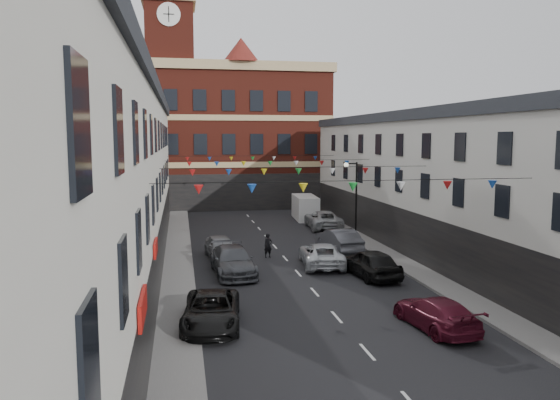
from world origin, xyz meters
TOP-DOWN VIEW (x-y plane):
  - ground at (0.00, 0.00)m, footprint 160.00×160.00m
  - pavement_left at (-6.90, 2.00)m, footprint 1.80×64.00m
  - pavement_right at (6.90, 2.00)m, footprint 1.80×64.00m
  - terrace_left at (-11.78, 1.00)m, footprint 8.40×56.00m
  - terrace_right at (11.78, 1.00)m, footprint 8.40×56.00m
  - civic_building at (0.00, 37.95)m, footprint 20.60×13.30m
  - clock_tower at (-7.50, 35.00)m, footprint 5.60×5.60m
  - distant_hill at (-4.00, 62.00)m, footprint 40.00×14.00m
  - street_lamp at (6.55, 14.00)m, footprint 1.10×0.36m
  - car_left_c at (-5.50, -4.22)m, footprint 2.85×5.26m
  - car_left_d at (-3.78, 4.44)m, footprint 2.55×5.60m
  - car_left_e at (-4.14, 8.81)m, footprint 2.21×4.55m
  - car_right_c at (3.60, -6.15)m, footprint 2.40×4.82m
  - car_right_d at (3.85, 2.36)m, footprint 2.50×5.01m
  - car_right_e at (4.04, 9.35)m, footprint 2.22×5.14m
  - car_right_f at (5.50, 19.04)m, footprint 2.96×5.86m
  - moving_car at (1.80, 5.52)m, footprint 2.97×5.41m
  - white_van at (5.21, 24.71)m, footprint 2.33×5.28m
  - pedestrian at (-1.06, 8.46)m, footprint 0.67×0.54m

SIDE VIEW (x-z plane):
  - ground at x=0.00m, z-range 0.00..0.00m
  - pavement_left at x=-6.90m, z-range 0.00..0.15m
  - pavement_right at x=6.90m, z-range 0.00..0.15m
  - car_right_c at x=3.60m, z-range 0.00..1.35m
  - car_left_c at x=-5.50m, z-range 0.00..1.40m
  - moving_car at x=1.80m, z-range 0.00..1.44m
  - car_left_e at x=-4.14m, z-range 0.00..1.50m
  - car_right_f at x=5.50m, z-range 0.00..1.59m
  - car_left_d at x=-3.78m, z-range 0.00..1.59m
  - pedestrian at x=-1.06m, z-range 0.00..1.60m
  - car_right_d at x=3.85m, z-range 0.00..1.64m
  - car_right_e at x=4.04m, z-range 0.00..1.65m
  - white_van at x=5.21m, z-range 0.00..2.28m
  - street_lamp at x=6.55m, z-range 0.90..6.90m
  - terrace_right at x=11.78m, z-range 0.00..9.70m
  - distant_hill at x=-4.00m, z-range 0.00..10.00m
  - terrace_left at x=-11.78m, z-range 0.00..10.70m
  - civic_building at x=0.00m, z-range -1.11..17.39m
  - clock_tower at x=-7.50m, z-range -0.07..29.93m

